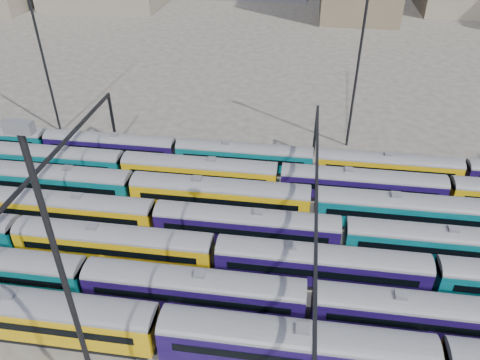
# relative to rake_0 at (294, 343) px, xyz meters

# --- Properties ---
(ground) EXTENTS (500.00, 500.00, 0.00)m
(ground) POSITION_rel_rake_0_xyz_m (-8.75, 15.00, -2.96)
(ground) COLOR #45403A
(ground) RESTS_ON ground
(rake_0) EXTENTS (159.73, 3.33, 5.63)m
(rake_0) POSITION_rel_rake_0_xyz_m (0.00, 0.00, 0.00)
(rake_0) COLOR black
(rake_0) RESTS_ON ground
(rake_1) EXTENTS (105.84, 3.10, 5.22)m
(rake_1) POSITION_rel_rake_0_xyz_m (-9.54, 5.00, -0.21)
(rake_1) COLOR black
(rake_1) RESTS_ON ground
(rake_2) EXTENTS (149.20, 3.12, 5.25)m
(rake_2) POSITION_rel_rake_0_xyz_m (-19.23, 10.00, -0.20)
(rake_2) COLOR black
(rake_2) RESTS_ON ground
(rake_3) EXTENTS (124.39, 3.03, 5.11)m
(rake_3) POSITION_rel_rake_0_xyz_m (-16.33, 15.00, -0.27)
(rake_3) COLOR black
(rake_3) RESTS_ON ground
(rake_4) EXTENTS (130.77, 3.19, 5.38)m
(rake_4) POSITION_rel_rake_0_xyz_m (1.19, 20.00, -0.13)
(rake_4) COLOR black
(rake_4) RESTS_ON ground
(rake_5) EXTENTS (122.85, 3.00, 5.04)m
(rake_5) POSITION_rel_rake_0_xyz_m (-23.65, 25.00, -0.31)
(rake_5) COLOR black
(rake_5) RESTS_ON ground
(rake_6) EXTENTS (114.66, 2.80, 4.70)m
(rake_6) POSITION_rel_rake_0_xyz_m (1.37, 30.00, -0.49)
(rake_6) COLOR black
(rake_6) RESTS_ON ground
(gantry_1) EXTENTS (0.35, 40.35, 8.03)m
(gantry_1) POSITION_rel_rake_0_xyz_m (-28.75, 15.00, 3.83)
(gantry_1) COLOR black
(gantry_1) RESTS_ON ground
(gantry_2) EXTENTS (0.35, 40.35, 8.03)m
(gantry_2) POSITION_rel_rake_0_xyz_m (1.25, 15.00, 3.83)
(gantry_2) COLOR black
(gantry_2) RESTS_ON ground
(mast_1) EXTENTS (1.40, 0.50, 25.60)m
(mast_1) POSITION_rel_rake_0_xyz_m (-38.75, 37.00, 11.01)
(mast_1) COLOR black
(mast_1) RESTS_ON ground
(mast_2) EXTENTS (1.40, 0.50, 25.60)m
(mast_2) POSITION_rel_rake_0_xyz_m (-13.75, -7.00, 11.01)
(mast_2) COLOR black
(mast_2) RESTS_ON ground
(mast_3) EXTENTS (1.40, 0.50, 25.60)m
(mast_3) POSITION_rel_rake_0_xyz_m (6.25, 39.00, 11.01)
(mast_3) COLOR black
(mast_3) RESTS_ON ground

